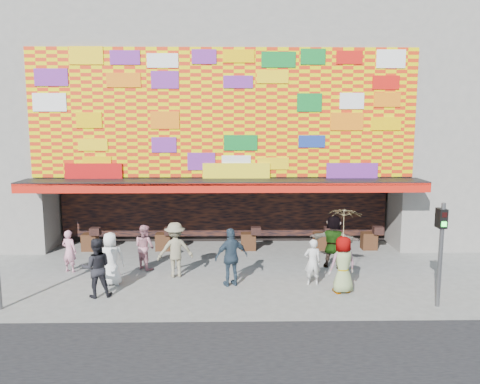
% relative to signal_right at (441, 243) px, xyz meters
% --- Properties ---
extents(ground, '(90.00, 90.00, 0.00)m').
position_rel_signal_right_xyz_m(ground, '(-6.20, 1.50, -1.86)').
color(ground, slate).
rests_on(ground, ground).
extents(shop_building, '(15.20, 9.40, 10.00)m').
position_rel_signal_right_xyz_m(shop_building, '(-6.20, 9.68, 3.37)').
color(shop_building, gray).
rests_on(shop_building, ground).
extents(signal_right, '(0.22, 0.20, 3.00)m').
position_rel_signal_right_xyz_m(signal_right, '(0.00, 0.00, 0.00)').
color(signal_right, '#59595B').
rests_on(signal_right, ground).
extents(ped_a, '(0.96, 0.75, 1.73)m').
position_rel_signal_right_xyz_m(ped_a, '(-9.77, 1.96, -0.99)').
color(ped_a, white).
rests_on(ped_a, ground).
extents(ped_b, '(0.63, 0.50, 1.50)m').
position_rel_signal_right_xyz_m(ped_b, '(-11.57, 3.33, -1.11)').
color(ped_b, pink).
rests_on(ped_b, ground).
extents(ped_c, '(1.01, 0.87, 1.80)m').
position_rel_signal_right_xyz_m(ped_c, '(-9.94, 0.93, -0.96)').
color(ped_c, black).
rests_on(ped_c, ground).
extents(ped_d, '(1.36, 0.99, 1.88)m').
position_rel_signal_right_xyz_m(ped_d, '(-7.79, 2.75, -0.92)').
color(ped_d, gray).
rests_on(ped_d, ground).
extents(ped_e, '(1.19, 0.83, 1.88)m').
position_rel_signal_right_xyz_m(ped_e, '(-5.89, 1.83, -0.92)').
color(ped_e, '#2B3C4C').
rests_on(ped_e, ground).
extents(ped_f, '(1.88, 1.20, 1.94)m').
position_rel_signal_right_xyz_m(ped_f, '(-2.21, 3.70, -0.89)').
color(ped_f, gray).
rests_on(ped_f, ground).
extents(ped_g, '(1.00, 0.80, 1.78)m').
position_rel_signal_right_xyz_m(ped_g, '(-2.47, 1.14, -0.97)').
color(ped_g, gray).
rests_on(ped_g, ground).
extents(ped_h, '(0.57, 0.39, 1.51)m').
position_rel_signal_right_xyz_m(ped_h, '(-3.28, 1.86, -1.10)').
color(ped_h, silver).
rests_on(ped_h, ground).
extents(ped_i, '(0.99, 0.97, 1.61)m').
position_rel_signal_right_xyz_m(ped_i, '(-9.00, 3.63, -1.05)').
color(ped_i, '#BF7C89').
rests_on(ped_i, ground).
extents(parasol, '(1.31, 1.32, 1.88)m').
position_rel_signal_right_xyz_m(parasol, '(-2.47, 1.14, 0.31)').
color(parasol, '#D7C887').
rests_on(parasol, ground).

